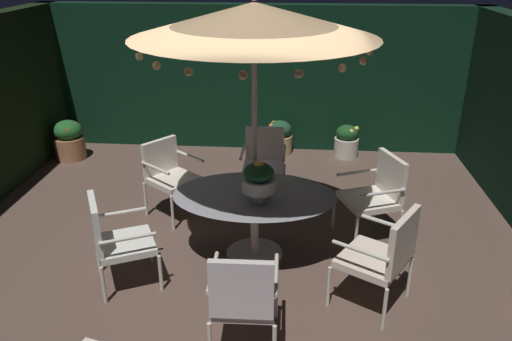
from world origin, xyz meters
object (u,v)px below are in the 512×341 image
object	(u,v)px
patio_chair_southeast	(264,160)
patio_chair_south	(169,172)
patio_dining_table	(255,206)
patio_chair_north	(243,295)
patio_umbrella	(254,21)
potted_plant_front_corner	(347,141)
patio_chair_northeast	(384,253)
patio_chair_southwest	(114,237)
centerpiece_planter	(259,179)
potted_plant_left_far	(279,137)
patio_chair_east	(377,191)
potted_plant_right_near	(69,140)

from	to	relation	value
patio_chair_southeast	patio_chair_south	bearing A→B (deg)	-153.94
patio_chair_south	patio_dining_table	bearing A→B (deg)	-38.21
patio_chair_north	patio_umbrella	bearing A→B (deg)	91.20
patio_dining_table	potted_plant_front_corner	bearing A→B (deg)	67.75
patio_chair_northeast	patio_chair_southwest	distance (m)	2.60
centerpiece_planter	patio_chair_north	size ratio (longest dim) A/B	0.45
potted_plant_left_far	potted_plant_front_corner	size ratio (longest dim) A/B	1.03
patio_chair_east	potted_plant_right_near	xyz separation A→B (m)	(-4.61, 2.09, -0.26)
patio_chair_southeast	potted_plant_left_far	size ratio (longest dim) A/B	1.72
patio_chair_northeast	patio_dining_table	bearing A→B (deg)	148.17
centerpiece_planter	potted_plant_right_near	distance (m)	4.39
patio_chair_southeast	potted_plant_left_far	world-z (taller)	patio_chair_southeast
patio_dining_table	potted_plant_front_corner	size ratio (longest dim) A/B	3.28
patio_chair_east	potted_plant_front_corner	size ratio (longest dim) A/B	1.86
patio_chair_east	potted_plant_right_near	distance (m)	5.07
patio_chair_east	potted_plant_front_corner	bearing A→B (deg)	92.66
patio_dining_table	centerpiece_planter	bearing A→B (deg)	-72.35
patio_chair_northeast	patio_chair_east	xyz separation A→B (m)	(0.12, 1.33, -0.00)
centerpiece_planter	patio_chair_south	distance (m)	1.69
patio_umbrella	patio_chair_north	bearing A→B (deg)	-88.80
patio_dining_table	potted_plant_left_far	distance (m)	3.19
patio_umbrella	potted_plant_left_far	world-z (taller)	patio_umbrella
patio_chair_south	patio_chair_southwest	world-z (taller)	patio_chair_southwest
patio_chair_north	patio_chair_southeast	distance (m)	2.97
patio_chair_south	potted_plant_right_near	bearing A→B (deg)	140.26
patio_chair_east	patio_chair_southwest	xyz separation A→B (m)	(-2.71, -1.19, -0.03)
patio_dining_table	potted_plant_left_far	xyz separation A→B (m)	(0.15, 3.17, -0.34)
potted_plant_left_far	patio_chair_north	bearing A→B (deg)	-91.46
potted_plant_right_near	patio_chair_south	bearing A→B (deg)	-39.74
patio_chair_north	potted_plant_right_near	bearing A→B (deg)	128.36
potted_plant_right_near	centerpiece_planter	bearing A→B (deg)	-40.58
centerpiece_planter	patio_chair_northeast	bearing A→B (deg)	-26.54
patio_chair_northeast	patio_chair_south	size ratio (longest dim) A/B	1.06
patio_dining_table	centerpiece_planter	xyz separation A→B (m)	(0.06, -0.18, 0.40)
patio_dining_table	patio_chair_northeast	size ratio (longest dim) A/B	1.72
patio_chair_south	patio_chair_east	bearing A→B (deg)	-8.16
patio_chair_southwest	potted_plant_left_far	distance (m)	4.10
patio_chair_south	potted_plant_front_corner	distance (m)	3.26
patio_chair_southwest	patio_umbrella	bearing A→B (deg)	25.66
patio_chair_southeast	potted_plant_front_corner	distance (m)	2.06
patio_dining_table	patio_chair_east	size ratio (longest dim) A/B	1.76
patio_chair_east	potted_plant_right_near	bearing A→B (deg)	155.62
patio_chair_northeast	patio_chair_east	distance (m)	1.34
patio_chair_northeast	patio_chair_southwest	bearing A→B (deg)	176.87
patio_chair_north	patio_chair_southeast	xyz separation A→B (m)	(-0.03, 2.97, -0.02)
potted_plant_front_corner	patio_chair_east	bearing A→B (deg)	-87.34
patio_umbrella	patio_chair_northeast	bearing A→B (deg)	-31.83
potted_plant_left_far	potted_plant_front_corner	distance (m)	1.11
patio_dining_table	patio_umbrella	distance (m)	1.93
patio_umbrella	potted_plant_right_near	world-z (taller)	patio_umbrella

